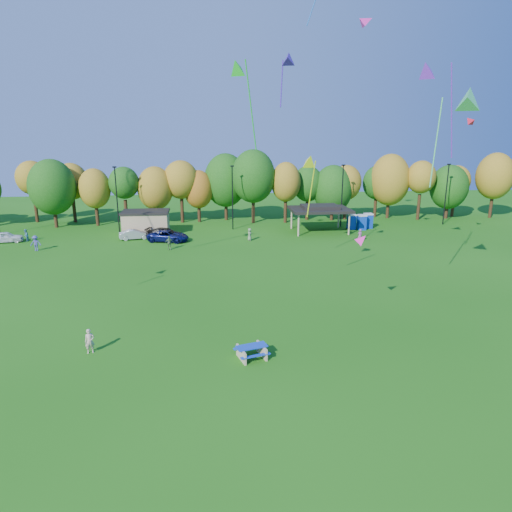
{
  "coord_description": "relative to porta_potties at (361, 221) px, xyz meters",
  "views": [
    {
      "loc": [
        -1.92,
        -24.62,
        13.53
      ],
      "look_at": [
        1.54,
        6.0,
        5.16
      ],
      "focal_mm": 32.0,
      "sensor_mm": 36.0,
      "label": 1
    }
  ],
  "objects": [
    {
      "name": "lamp_posts",
      "position": [
        -18.38,
        1.85,
        3.8
      ],
      "size": [
        64.5,
        0.25,
        9.09
      ],
      "color": "black",
      "rests_on": "ground"
    },
    {
      "name": "kite_13",
      "position": [
        -11.46,
        -32.85,
        5.24
      ],
      "size": [
        1.28,
        1.11,
        1.07
      ],
      "color": "#CB0B85"
    },
    {
      "name": "car_c",
      "position": [
        -27.1,
        -4.89,
        -0.38
      ],
      "size": [
        5.66,
        3.75,
        1.44
      ],
      "primitive_type": "imported",
      "rotation": [
        0.0,
        0.0,
        1.29
      ],
      "color": "#0E1555",
      "rests_on": "ground"
    },
    {
      "name": "far_person_2",
      "position": [
        -2.78,
        -7.9,
        -0.26
      ],
      "size": [
        0.67,
        0.5,
        1.67
      ],
      "primitive_type": "imported",
      "rotation": [
        0.0,
        0.0,
        3.32
      ],
      "color": "#A04B90",
      "rests_on": "ground"
    },
    {
      "name": "kite_9",
      "position": [
        -15.44,
        -24.64,
        18.07
      ],
      "size": [
        1.56,
        2.8,
        4.47
      ],
      "color": "#3C1C9A"
    },
    {
      "name": "car_a",
      "position": [
        -47.61,
        -3.13,
        -0.39
      ],
      "size": [
        4.38,
        2.45,
        1.41
      ],
      "primitive_type": "imported",
      "rotation": [
        0.0,
        0.0,
        1.77
      ],
      "color": "white",
      "rests_on": "ground"
    },
    {
      "name": "picnic_table",
      "position": [
        -19.69,
        -37.25,
        -0.62
      ],
      "size": [
        2.26,
        2.03,
        0.82
      ],
      "rotation": [
        0.0,
        0.0,
        0.27
      ],
      "color": "tan",
      "rests_on": "ground"
    },
    {
      "name": "pavilion",
      "position": [
        -6.38,
        -1.15,
        2.13
      ],
      "size": [
        8.2,
        6.2,
        3.77
      ],
      "color": "tan",
      "rests_on": "ground"
    },
    {
      "name": "car_b",
      "position": [
        -31.54,
        -3.12,
        -0.44
      ],
      "size": [
        4.17,
        2.21,
        1.31
      ],
      "primitive_type": "imported",
      "rotation": [
        0.0,
        0.0,
        1.79
      ],
      "color": "#A2A2A7",
      "rests_on": "ground"
    },
    {
      "name": "kite_2",
      "position": [
        -19.41,
        -23.96,
        17.4
      ],
      "size": [
        2.55,
        4.19,
        7.4
      ],
      "color": "green"
    },
    {
      "name": "car_d",
      "position": [
        -27.52,
        -3.61,
        -0.36
      ],
      "size": [
        5.45,
        3.34,
        1.48
      ],
      "primitive_type": "imported",
      "rotation": [
        0.0,
        0.0,
        1.3
      ],
      "color": "black",
      "rests_on": "ground"
    },
    {
      "name": "kite_flyer",
      "position": [
        -29.79,
        -35.41,
        -0.3
      ],
      "size": [
        0.67,
        0.54,
        1.6
      ],
      "primitive_type": "imported",
      "rotation": [
        0.0,
        0.0,
        0.3
      ],
      "color": "#CDA999",
      "rests_on": "ground"
    },
    {
      "name": "ground",
      "position": [
        -20.38,
        -38.15,
        -1.1
      ],
      "size": [
        160.0,
        160.0,
        0.0
      ],
      "primitive_type": "plane",
      "color": "#19600F",
      "rests_on": "ground"
    },
    {
      "name": "far_person_3",
      "position": [
        -26.67,
        -9.22,
        -0.25
      ],
      "size": [
        1.05,
        0.58,
        1.69
      ],
      "primitive_type": "imported",
      "rotation": [
        0.0,
        0.0,
        0.18
      ],
      "color": "#52784A",
      "rests_on": "ground"
    },
    {
      "name": "utility_building",
      "position": [
        -30.38,
        -0.15,
        0.54
      ],
      "size": [
        6.3,
        4.3,
        3.25
      ],
      "color": "tan",
      "rests_on": "ground"
    },
    {
      "name": "kite_3",
      "position": [
        -3.59,
        -30.72,
        14.83
      ],
      "size": [
        3.42,
        4.39,
        7.71
      ],
      "color": "#41B965"
    },
    {
      "name": "porta_potties",
      "position": [
        0.0,
        0.0,
        0.0
      ],
      "size": [
        3.75,
        2.13,
        2.18
      ],
      "color": "#0D36AE",
      "rests_on": "ground"
    },
    {
      "name": "far_person_0",
      "position": [
        -45.25,
        -2.81,
        -0.31
      ],
      "size": [
        0.69,
        0.84,
        1.58
      ],
      "primitive_type": "imported",
      "rotation": [
        0.0,
        0.0,
        4.58
      ],
      "color": "teal",
      "rests_on": "ground"
    },
    {
      "name": "kite_4",
      "position": [
        -7.73,
        -20.36,
        21.82
      ],
      "size": [
        1.52,
        1.24,
        1.45
      ],
      "color": "#CD228D"
    },
    {
      "name": "far_person_4",
      "position": [
        -16.67,
        -5.54,
        -0.28
      ],
      "size": [
        0.64,
        0.87,
        1.63
      ],
      "primitive_type": "imported",
      "rotation": [
        0.0,
        0.0,
        1.4
      ],
      "color": "#748B5F",
      "rests_on": "ground"
    },
    {
      "name": "kite_8",
      "position": [
        -3.2,
        -23.25,
        17.54
      ],
      "size": [
        4.08,
        4.03,
        8.45
      ],
      "color": "purple"
    },
    {
      "name": "kite_10",
      "position": [
        -13.64,
        -25.29,
        10.14
      ],
      "size": [
        1.35,
        3.26,
        5.43
      ],
      "color": "#DAEE19"
    },
    {
      "name": "far_person_1",
      "position": [
        -42.27,
        -8.0,
        -0.17
      ],
      "size": [
        1.22,
        0.74,
        1.85
      ],
      "primitive_type": "imported",
      "rotation": [
        0.0,
        0.0,
        0.05
      ],
      "color": "#474598",
      "rests_on": "ground"
    },
    {
      "name": "tree_line",
      "position": [
        -21.4,
        7.37,
        4.82
      ],
      "size": [
        93.57,
        10.55,
        11.15
      ],
      "color": "black",
      "rests_on": "ground"
    },
    {
      "name": "kite_1",
      "position": [
        5.74,
        -15.46,
        13.65
      ],
      "size": [
        1.34,
        1.5,
        1.24
      ],
      "color": "red"
    }
  ]
}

